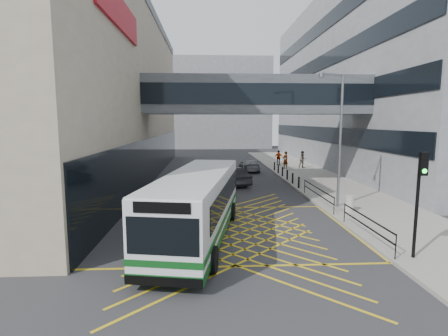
{
  "coord_description": "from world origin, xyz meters",
  "views": [
    {
      "loc": [
        -1.05,
        -16.96,
        5.41
      ],
      "look_at": [
        0.0,
        4.0,
        2.6
      ],
      "focal_mm": 28.0,
      "sensor_mm": 36.0,
      "label": 1
    }
  ],
  "objects": [
    {
      "name": "ground",
      "position": [
        0.0,
        0.0,
        0.0
      ],
      "size": [
        120.0,
        120.0,
        0.0
      ],
      "primitive_type": "plane",
      "color": "#333335"
    },
    {
      "name": "building_whsmith",
      "position": [
        -17.98,
        16.0,
        8.0
      ],
      "size": [
        24.17,
        42.0,
        16.0
      ],
      "color": "tan",
      "rests_on": "ground"
    },
    {
      "name": "building_right",
      "position": [
        23.98,
        24.0,
        10.0
      ],
      "size": [
        24.09,
        44.0,
        20.0
      ],
      "color": "gray",
      "rests_on": "ground"
    },
    {
      "name": "building_far",
      "position": [
        -2.0,
        60.0,
        9.0
      ],
      "size": [
        28.0,
        16.0,
        18.0
      ],
      "primitive_type": "cube",
      "color": "gray",
      "rests_on": "ground"
    },
    {
      "name": "skybridge",
      "position": [
        3.0,
        12.0,
        7.5
      ],
      "size": [
        20.0,
        4.1,
        3.0
      ],
      "color": "#4C5156",
      "rests_on": "ground"
    },
    {
      "name": "pavement",
      "position": [
        9.0,
        15.0,
        0.08
      ],
      "size": [
        6.0,
        54.0,
        0.16
      ],
      "primitive_type": "cube",
      "color": "gray",
      "rests_on": "ground"
    },
    {
      "name": "box_junction",
      "position": [
        0.0,
        0.0,
        0.0
      ],
      "size": [
        12.0,
        9.0,
        0.01
      ],
      "color": "gold",
      "rests_on": "ground"
    },
    {
      "name": "bus",
      "position": [
        -1.44,
        -1.16,
        1.66
      ],
      "size": [
        4.41,
        11.31,
        3.09
      ],
      "rotation": [
        0.0,
        0.0,
        -0.17
      ],
      "color": "silver",
      "rests_on": "ground"
    },
    {
      "name": "car_white",
      "position": [
        -2.33,
        -1.17,
        0.63
      ],
      "size": [
        2.13,
        4.15,
        1.26
      ],
      "primitive_type": "imported",
      "rotation": [
        0.0,
        0.0,
        3.01
      ],
      "color": "#BCBCBE",
      "rests_on": "ground"
    },
    {
      "name": "car_dark",
      "position": [
        1.01,
        12.41,
        0.75
      ],
      "size": [
        3.69,
        5.15,
        1.5
      ],
      "primitive_type": "imported",
      "rotation": [
        0.0,
        0.0,
        3.57
      ],
      "color": "black",
      "rests_on": "ground"
    },
    {
      "name": "car_silver",
      "position": [
        3.61,
        20.75,
        0.72
      ],
      "size": [
        2.14,
        4.68,
        1.43
      ],
      "primitive_type": "imported",
      "rotation": [
        0.0,
        0.0,
        3.18
      ],
      "color": "gray",
      "rests_on": "ground"
    },
    {
      "name": "traffic_light",
      "position": [
        6.96,
        -4.46,
        2.85
      ],
      "size": [
        0.29,
        0.48,
        4.13
      ],
      "rotation": [
        0.0,
        0.0,
        -0.04
      ],
      "color": "black",
      "rests_on": "pavement"
    },
    {
      "name": "street_lamp",
      "position": [
        6.91,
        3.86,
        4.73
      ],
      "size": [
        1.78,
        0.83,
        8.03
      ],
      "rotation": [
        0.0,
        0.0,
        0.35
      ],
      "color": "slate",
      "rests_on": "pavement"
    },
    {
      "name": "litter_bin",
      "position": [
        7.33,
        2.72,
        0.61
      ],
      "size": [
        0.52,
        0.52,
        0.9
      ],
      "primitive_type": "cylinder",
      "color": "#ADA89E",
      "rests_on": "pavement"
    },
    {
      "name": "kerb_railings",
      "position": [
        6.15,
        1.78,
        0.88
      ],
      "size": [
        0.05,
        12.54,
        1.0
      ],
      "color": "black",
      "rests_on": "pavement"
    },
    {
      "name": "bollards",
      "position": [
        6.25,
        15.0,
        0.61
      ],
      "size": [
        0.14,
        10.14,
        0.9
      ],
      "color": "black",
      "rests_on": "pavement"
    },
    {
      "name": "pedestrian_a",
      "position": [
        7.74,
        21.39,
        1.12
      ],
      "size": [
        0.93,
        0.85,
        1.92
      ],
      "primitive_type": "imported",
      "rotation": [
        0.0,
        0.0,
        3.65
      ],
      "color": "gray",
      "rests_on": "pavement"
    },
    {
      "name": "pedestrian_b",
      "position": [
        9.8,
        21.75,
        1.12
      ],
      "size": [
        0.99,
        0.64,
        1.91
      ],
      "primitive_type": "imported",
      "rotation": [
        0.0,
        0.0,
        0.11
      ],
      "color": "gray",
      "rests_on": "pavement"
    },
    {
      "name": "pedestrian_c",
      "position": [
        7.69,
        24.77,
        1.05
      ],
      "size": [
        1.16,
        0.91,
        1.77
      ],
      "primitive_type": "imported",
      "rotation": [
        0.0,
        0.0,
        2.69
      ],
      "color": "gray",
      "rests_on": "pavement"
    }
  ]
}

